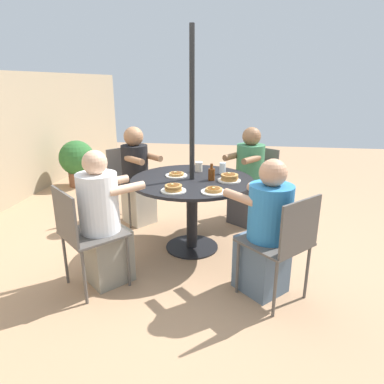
% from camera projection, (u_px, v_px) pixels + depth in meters
% --- Properties ---
extents(ground_plane, '(12.00, 12.00, 0.00)m').
position_uv_depth(ground_plane, '(192.00, 247.00, 3.56)').
color(ground_plane, tan).
extents(patio_table, '(1.20, 1.20, 0.74)m').
position_uv_depth(patio_table, '(192.00, 192.00, 3.37)').
color(patio_table, black).
rests_on(patio_table, ground).
extents(umbrella_pole, '(0.05, 0.05, 2.12)m').
position_uv_depth(umbrella_pole, '(192.00, 146.00, 3.23)').
color(umbrella_pole, black).
rests_on(umbrella_pole, ground).
extents(patio_chair_north, '(0.63, 0.63, 0.87)m').
position_uv_depth(patio_chair_north, '(283.00, 240.00, 2.54)').
color(patio_chair_north, '#514C47').
rests_on(patio_chair_north, ground).
extents(diner_north, '(0.57, 0.57, 1.11)m').
position_uv_depth(diner_north, '(266.00, 234.00, 2.68)').
color(diner_north, slate).
rests_on(diner_north, ground).
extents(patio_chair_east, '(0.62, 0.62, 0.87)m').
position_uv_depth(patio_chair_east, '(256.00, 178.00, 4.17)').
color(patio_chair_east, '#514C47').
rests_on(patio_chair_east, ground).
extents(diner_east, '(0.54, 0.52, 1.15)m').
position_uv_depth(diner_east, '(248.00, 180.00, 4.05)').
color(diner_east, '#3D3D42').
rests_on(diner_east, ground).
extents(patio_chair_south, '(0.63, 0.63, 0.87)m').
position_uv_depth(patio_chair_south, '(129.00, 178.00, 4.18)').
color(patio_chair_south, '#514C47').
rests_on(patio_chair_south, ground).
extents(diner_south, '(0.52, 0.54, 1.15)m').
position_uv_depth(diner_south, '(137.00, 179.00, 4.06)').
color(diner_south, beige).
rests_on(diner_south, ground).
extents(patio_chair_west, '(0.63, 0.63, 0.87)m').
position_uv_depth(patio_chair_west, '(84.00, 231.00, 2.70)').
color(patio_chair_west, '#514C47').
rests_on(patio_chair_west, ground).
extents(diner_west, '(0.56, 0.55, 1.15)m').
position_uv_depth(diner_west, '(103.00, 224.00, 2.80)').
color(diner_west, gray).
rests_on(diner_west, ground).
extents(pancake_plate_a, '(0.22, 0.22, 0.05)m').
position_uv_depth(pancake_plate_a, '(214.00, 191.00, 2.92)').
color(pancake_plate_a, silver).
rests_on(pancake_plate_a, patio_table).
extents(pancake_plate_b, '(0.22, 0.22, 0.05)m').
position_uv_depth(pancake_plate_b, '(176.00, 175.00, 3.43)').
color(pancake_plate_b, silver).
rests_on(pancake_plate_b, patio_table).
extents(pancake_plate_c, '(0.22, 0.22, 0.08)m').
position_uv_depth(pancake_plate_c, '(229.00, 178.00, 3.25)').
color(pancake_plate_c, silver).
rests_on(pancake_plate_c, patio_table).
extents(pancake_plate_d, '(0.22, 0.22, 0.07)m').
position_uv_depth(pancake_plate_d, '(173.00, 189.00, 2.95)').
color(pancake_plate_d, silver).
rests_on(pancake_plate_d, patio_table).
extents(syrup_bottle, '(0.09, 0.07, 0.16)m').
position_uv_depth(syrup_bottle, '(212.00, 174.00, 3.27)').
color(syrup_bottle, '#602D0F').
rests_on(syrup_bottle, patio_table).
extents(coffee_cup, '(0.08, 0.08, 0.10)m').
position_uv_depth(coffee_cup, '(199.00, 167.00, 3.59)').
color(coffee_cup, beige).
rests_on(coffee_cup, patio_table).
extents(drinking_glass_a, '(0.06, 0.06, 0.12)m').
position_uv_depth(drinking_glass_a, '(223.00, 168.00, 3.49)').
color(drinking_glass_a, silver).
rests_on(drinking_glass_a, patio_table).
extents(potted_shrub, '(0.55, 0.55, 0.75)m').
position_uv_depth(potted_shrub, '(77.00, 160.00, 5.51)').
color(potted_shrub, brown).
rests_on(potted_shrub, ground).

